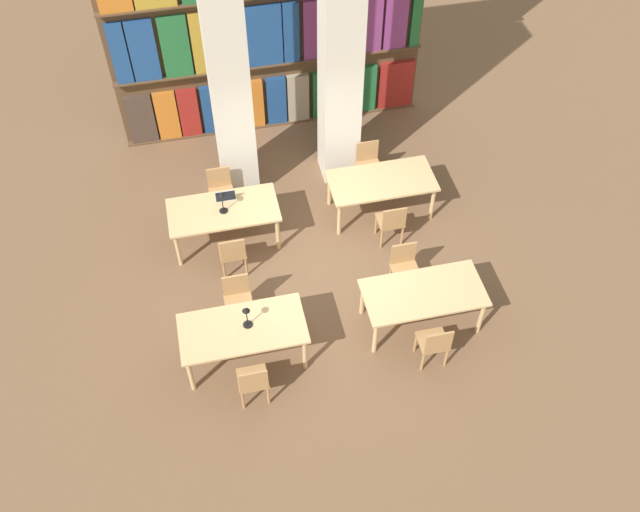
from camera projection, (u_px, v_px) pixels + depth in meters
name	position (u px, v px, depth m)	size (l,w,h in m)	color
ground_plane	(318.00, 278.00, 11.64)	(40.00, 40.00, 0.00)	brown
pillar_left	(224.00, 40.00, 10.79)	(0.64, 0.64, 6.00)	silver
pillar_center	(341.00, 26.00, 11.05)	(0.64, 0.64, 6.00)	silver
reading_table_0	(243.00, 331.00, 10.15)	(1.81, 0.89, 0.75)	tan
chair_0	(253.00, 381.00, 9.83)	(0.42, 0.40, 0.89)	tan
chair_1	(238.00, 299.00, 10.76)	(0.42, 0.40, 0.89)	tan
desk_lamp_0	(246.00, 314.00, 9.92)	(0.14, 0.14, 0.40)	black
reading_table_1	(423.00, 296.00, 10.57)	(1.81, 0.89, 0.75)	tan
chair_2	(434.00, 343.00, 10.24)	(0.42, 0.40, 0.89)	tan
chair_3	(405.00, 267.00, 11.16)	(0.42, 0.40, 0.89)	tan
reading_table_2	(224.00, 213.00, 11.67)	(1.81, 0.89, 0.75)	tan
chair_4	(233.00, 253.00, 11.35)	(0.42, 0.40, 0.89)	tan
chair_5	(221.00, 190.00, 12.28)	(0.42, 0.40, 0.89)	tan
desk_lamp_1	(222.00, 198.00, 11.36)	(0.14, 0.14, 0.43)	black
laptop	(225.00, 196.00, 11.75)	(0.32, 0.22, 0.21)	silver
reading_table_3	(382.00, 184.00, 12.13)	(1.81, 0.89, 0.75)	tan
chair_6	(391.00, 222.00, 11.80)	(0.42, 0.40, 0.89)	tan
chair_7	(368.00, 164.00, 12.72)	(0.42, 0.40, 0.89)	tan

